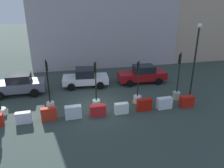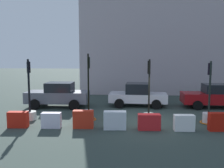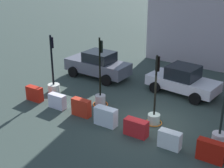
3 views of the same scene
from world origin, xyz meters
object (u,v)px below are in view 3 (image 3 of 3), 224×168
Objects in this scene: construction_barrier_2 at (81,108)px; construction_barrier_4 at (136,128)px; car_grey_saloon at (98,65)px; construction_barrier_5 at (170,140)px; construction_barrier_0 at (35,94)px; traffic_light_2 at (154,112)px; construction_barrier_3 at (106,117)px; traffic_light_0 at (54,82)px; construction_barrier_1 at (57,101)px; construction_barrier_6 at (211,151)px; car_white_van at (183,80)px; traffic_light_3 at (220,133)px; traffic_light_1 at (100,95)px.

construction_barrier_4 is at bearing -1.25° from construction_barrier_2.
car_grey_saloon is at bearing 118.76° from construction_barrier_2.
construction_barrier_0 is at bearing 179.79° from construction_barrier_5.
traffic_light_2 reaches higher than construction_barrier_3.
traffic_light_2 is at bearing -29.94° from car_grey_saloon.
car_grey_saloon is (-4.35, 5.07, 0.42)m from construction_barrier_3.
traffic_light_0 reaches higher than car_grey_saloon.
construction_barrier_6 reaches higher than construction_barrier_1.
construction_barrier_3 is at bearing -2.97° from construction_barrier_2.
car_white_van is (4.66, 5.77, 0.42)m from construction_barrier_1.
construction_barrier_1 is 0.89× the size of construction_barrier_4.
construction_barrier_0 is at bearing -167.36° from traffic_light_2.
car_grey_saloon reaches higher than construction_barrier_4.
traffic_light_2 is 1.52m from construction_barrier_4.
construction_barrier_2 is 0.94× the size of construction_barrier_6.
traffic_light_3 is 0.76× the size of car_grey_saloon.
traffic_light_1 reaches higher than car_white_van.
traffic_light_2 is (3.41, -0.16, 0.01)m from traffic_light_1.
construction_barrier_3 is 1.03× the size of construction_barrier_6.
traffic_light_0 is 0.81× the size of car_white_van.
construction_barrier_0 is at bearing -137.75° from car_white_van.
car_white_van is at bearing 129.75° from traffic_light_3.
construction_barrier_4 is at bearing -0.20° from construction_barrier_1.
traffic_light_3 is (10.05, -0.11, -0.06)m from traffic_light_0.
car_grey_saloon is (-6.05, 5.05, 0.48)m from construction_barrier_4.
traffic_light_0 is at bearing 171.70° from construction_barrier_6.
construction_barrier_5 is 6.19m from car_white_van.
construction_barrier_3 is 1.02× the size of construction_barrier_4.
traffic_light_1 is at bearing 44.73° from construction_barrier_1.
traffic_light_0 is 3.07× the size of construction_barrier_3.
construction_barrier_5 is 1.75m from construction_barrier_6.
construction_barrier_3 is (-1.81, -1.52, -0.14)m from traffic_light_2.
construction_barrier_4 is 1.13× the size of construction_barrier_5.
construction_barrier_2 reaches higher than construction_barrier_0.
construction_barrier_3 reaches higher than construction_barrier_1.
construction_barrier_0 is 1.02× the size of construction_barrier_1.
traffic_light_3 is at bearing 8.03° from construction_barrier_0.
construction_barrier_5 is (1.59, -1.56, -0.20)m from traffic_light_2.
construction_barrier_2 is 0.93× the size of construction_barrier_4.
traffic_light_3 is 0.79× the size of car_white_van.
construction_barrier_5 is (1.70, -0.05, 0.00)m from construction_barrier_4.
construction_barrier_2 is at bearing -90.78° from traffic_light_1.
traffic_light_2 is at bearing 39.94° from construction_barrier_3.
car_grey_saloon is at bearing 140.14° from construction_barrier_4.
traffic_light_0 is at bearing 156.96° from construction_barrier_2.
traffic_light_2 is 2.37m from construction_barrier_3.
construction_barrier_1 is 4.96m from construction_barrier_4.
traffic_light_1 is at bearing -50.91° from car_grey_saloon.
construction_barrier_2 is at bearing 179.63° from construction_barrier_6.
traffic_light_0 is 3.40m from traffic_light_1.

